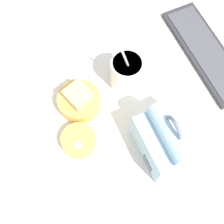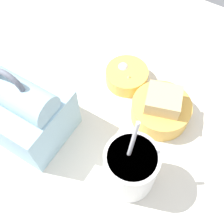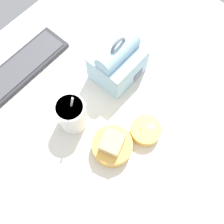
# 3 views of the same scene
# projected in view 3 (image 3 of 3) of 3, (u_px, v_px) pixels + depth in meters

# --- Properties ---
(desk_surface) EXTENTS (1.40, 1.10, 0.02)m
(desk_surface) POSITION_uv_depth(u_px,v_px,m) (105.00, 112.00, 1.00)
(desk_surface) COLOR silver
(desk_surface) RESTS_ON ground
(keyboard) EXTENTS (0.40, 0.12, 0.02)m
(keyboard) POSITION_uv_depth(u_px,v_px,m) (19.00, 69.00, 1.05)
(keyboard) COLOR #2D2D33
(keyboard) RESTS_ON desk_surface
(lunch_bag) EXTENTS (0.17, 0.15, 0.20)m
(lunch_bag) POSITION_uv_depth(u_px,v_px,m) (118.00, 62.00, 0.98)
(lunch_bag) COLOR #9EC6DB
(lunch_bag) RESTS_ON desk_surface
(soup_cup) EXTENTS (0.10, 0.10, 0.20)m
(soup_cup) POSITION_uv_depth(u_px,v_px,m) (72.00, 114.00, 0.92)
(soup_cup) COLOR white
(soup_cup) RESTS_ON desk_surface
(bento_bowl_sandwich) EXTENTS (0.13, 0.13, 0.09)m
(bento_bowl_sandwich) POSITION_uv_depth(u_px,v_px,m) (112.00, 146.00, 0.91)
(bento_bowl_sandwich) COLOR #EAB24C
(bento_bowl_sandwich) RESTS_ON desk_surface
(bento_bowl_snacks) EXTENTS (0.10, 0.10, 0.05)m
(bento_bowl_snacks) POSITION_uv_depth(u_px,v_px,m) (145.00, 131.00, 0.94)
(bento_bowl_snacks) COLOR #EAB24C
(bento_bowl_snacks) RESTS_ON desk_surface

